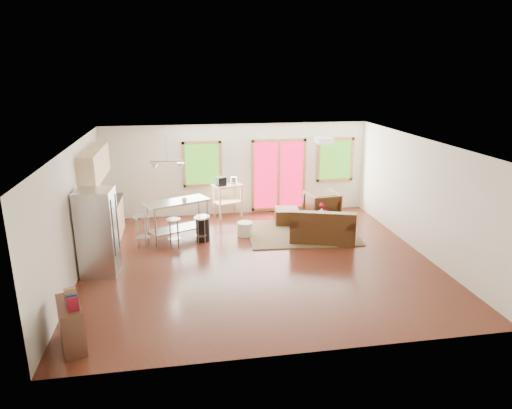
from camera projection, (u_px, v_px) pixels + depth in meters
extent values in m
cube|color=#3B180F|center=(258.00, 261.00, 10.11)|extent=(7.50, 7.00, 0.02)
cube|color=white|center=(258.00, 143.00, 9.36)|extent=(7.50, 7.00, 0.02)
cube|color=silver|center=(237.00, 169.00, 13.05)|extent=(7.50, 0.02, 2.60)
cube|color=silver|center=(74.00, 213.00, 9.14)|extent=(0.02, 7.00, 2.60)
cube|color=silver|center=(422.00, 196.00, 10.33)|extent=(0.02, 7.00, 2.60)
cube|color=silver|center=(301.00, 274.00, 6.42)|extent=(7.50, 0.02, 2.60)
cube|color=#295B13|center=(202.00, 164.00, 12.79)|extent=(0.94, 0.02, 1.14)
cube|color=#A76E41|center=(201.00, 142.00, 12.61)|extent=(1.10, 0.05, 0.08)
cube|color=#A76E41|center=(203.00, 185.00, 12.96)|extent=(1.10, 0.05, 0.08)
cube|color=#A76E41|center=(184.00, 165.00, 12.70)|extent=(0.08, 0.05, 1.30)
cube|color=#A76E41|center=(220.00, 164.00, 12.87)|extent=(0.08, 0.05, 1.30)
cube|color=#BD0C32|center=(279.00, 175.00, 13.25)|extent=(1.44, 0.02, 1.94)
cube|color=#A76E41|center=(279.00, 140.00, 12.96)|extent=(1.60, 0.05, 0.08)
cube|color=#A76E41|center=(278.00, 208.00, 13.54)|extent=(1.60, 0.05, 0.08)
cube|color=#A76E41|center=(253.00, 176.00, 13.13)|extent=(0.08, 0.05, 2.10)
cube|color=#A76E41|center=(304.00, 174.00, 13.37)|extent=(0.08, 0.05, 2.10)
cube|color=#A76E41|center=(279.00, 175.00, 13.25)|extent=(0.08, 0.05, 1.94)
cube|color=#295B13|center=(335.00, 160.00, 13.41)|extent=(0.94, 0.02, 1.14)
cube|color=#A76E41|center=(336.00, 139.00, 13.23)|extent=(1.10, 0.05, 0.08)
cube|color=#A76E41|center=(334.00, 180.00, 13.58)|extent=(1.10, 0.05, 0.08)
cube|color=#A76E41|center=(319.00, 160.00, 13.32)|extent=(0.08, 0.05, 1.30)
cube|color=#A76E41|center=(352.00, 159.00, 13.49)|extent=(0.08, 0.05, 1.30)
cube|color=#405A38|center=(301.00, 233.00, 11.75)|extent=(2.86, 2.27, 0.03)
cube|color=#311D0C|center=(322.00, 232.00, 11.22)|extent=(1.74, 1.31, 0.43)
cube|color=#311D0C|center=(323.00, 220.00, 10.79)|extent=(1.54, 0.67, 0.39)
cube|color=#311D0C|center=(295.00, 219.00, 11.23)|extent=(0.47, 0.90, 0.17)
cube|color=#311D0C|center=(351.00, 222.00, 11.05)|extent=(0.47, 0.90, 0.17)
cube|color=#311D0C|center=(309.00, 220.00, 11.24)|extent=(0.78, 0.74, 0.12)
cube|color=#311D0C|center=(337.00, 221.00, 11.15)|extent=(0.78, 0.74, 0.12)
cube|color=#3B2216|center=(315.00, 218.00, 11.85)|extent=(0.99, 0.70, 0.04)
cube|color=#3B2216|center=(301.00, 227.00, 11.72)|extent=(0.06, 0.06, 0.33)
cube|color=#3B2216|center=(331.00, 227.00, 11.71)|extent=(0.06, 0.06, 0.33)
cube|color=#3B2216|center=(300.00, 222.00, 12.10)|extent=(0.06, 0.06, 0.33)
cube|color=#3B2216|center=(329.00, 222.00, 12.09)|extent=(0.06, 0.06, 0.33)
imported|color=#311D0C|center=(322.00, 204.00, 12.78)|extent=(0.92, 0.88, 0.85)
cube|color=#311D0C|center=(287.00, 216.00, 12.45)|extent=(0.70, 0.70, 0.42)
cylinder|color=silver|center=(245.00, 229.00, 11.56)|extent=(0.51, 0.51, 0.35)
imported|color=silver|center=(321.00, 212.00, 11.81)|extent=(0.22, 0.22, 0.20)
sphere|color=#AC0025|center=(323.00, 206.00, 11.79)|extent=(0.08, 0.08, 0.08)
sphere|color=#AC0025|center=(321.00, 206.00, 11.74)|extent=(0.08, 0.08, 0.08)
sphere|color=#AC0025|center=(321.00, 204.00, 11.80)|extent=(0.08, 0.08, 0.08)
imported|color=maroon|center=(320.00, 207.00, 12.07)|extent=(0.22, 0.06, 0.30)
cube|color=tan|center=(106.00, 225.00, 11.03)|extent=(0.60, 2.20, 0.90)
cube|color=black|center=(104.00, 206.00, 10.90)|extent=(0.64, 2.24, 0.04)
cube|color=tan|center=(95.00, 164.00, 10.58)|extent=(0.36, 2.20, 0.70)
cylinder|color=#B7BABC|center=(101.00, 208.00, 10.40)|extent=(0.12, 0.12, 0.18)
cube|color=black|center=(106.00, 197.00, 11.24)|extent=(0.22, 0.18, 0.20)
cube|color=#B7BABC|center=(98.00, 232.00, 9.24)|extent=(0.76, 0.74, 1.78)
cube|color=gray|center=(115.00, 232.00, 9.27)|extent=(0.06, 0.65, 1.74)
cylinder|color=gray|center=(113.00, 228.00, 9.02)|extent=(0.03, 0.03, 1.19)
cylinder|color=gray|center=(118.00, 221.00, 9.44)|extent=(0.03, 0.03, 1.19)
cube|color=#B7BABC|center=(177.00, 202.00, 11.15)|extent=(1.65, 1.20, 0.04)
cube|color=gray|center=(179.00, 228.00, 11.35)|extent=(1.52, 1.08, 0.03)
cylinder|color=gray|center=(156.00, 228.00, 10.73)|extent=(0.05, 0.05, 0.93)
cylinder|color=gray|center=(208.00, 218.00, 11.48)|extent=(0.05, 0.05, 0.93)
cylinder|color=gray|center=(148.00, 223.00, 11.10)|extent=(0.05, 0.05, 0.93)
cylinder|color=gray|center=(199.00, 213.00, 11.85)|extent=(0.05, 0.05, 0.93)
imported|color=white|center=(184.00, 199.00, 11.12)|extent=(0.15, 0.14, 0.12)
cylinder|color=#B7BABC|center=(141.00, 216.00, 10.66)|extent=(0.42, 0.42, 0.04)
cylinder|color=gray|center=(147.00, 230.00, 10.87)|extent=(0.03, 0.03, 0.74)
cylinder|color=gray|center=(139.00, 231.00, 10.87)|extent=(0.03, 0.03, 0.74)
cylinder|color=gray|center=(137.00, 233.00, 10.67)|extent=(0.03, 0.03, 0.74)
cylinder|color=gray|center=(146.00, 233.00, 10.68)|extent=(0.03, 0.03, 0.74)
cylinder|color=gray|center=(143.00, 237.00, 10.81)|extent=(0.38, 0.38, 0.02)
cylinder|color=#B7BABC|center=(173.00, 220.00, 10.65)|extent=(0.36, 0.36, 0.04)
cylinder|color=gray|center=(178.00, 232.00, 10.85)|extent=(0.03, 0.03, 0.66)
cylinder|color=gray|center=(170.00, 233.00, 10.81)|extent=(0.03, 0.03, 0.66)
cylinder|color=gray|center=(171.00, 236.00, 10.64)|extent=(0.03, 0.03, 0.66)
cylinder|color=gray|center=(178.00, 235.00, 10.69)|extent=(0.03, 0.03, 0.66)
cylinder|color=gray|center=(174.00, 239.00, 10.78)|extent=(0.33, 0.33, 0.01)
cylinder|color=#B7BABC|center=(200.00, 218.00, 10.92)|extent=(0.37, 0.37, 0.04)
cylinder|color=gray|center=(203.00, 230.00, 11.12)|extent=(0.03, 0.03, 0.61)
cylinder|color=gray|center=(196.00, 230.00, 11.06)|extent=(0.03, 0.03, 0.61)
cylinder|color=gray|center=(198.00, 233.00, 10.91)|extent=(0.03, 0.03, 0.61)
cylinder|color=gray|center=(205.00, 232.00, 10.97)|extent=(0.03, 0.03, 0.61)
cylinder|color=gray|center=(201.00, 235.00, 11.04)|extent=(0.34, 0.34, 0.01)
cylinder|color=black|center=(203.00, 229.00, 11.17)|extent=(0.44, 0.44, 0.59)
cylinder|color=#B7BABC|center=(202.00, 217.00, 11.08)|extent=(0.45, 0.45, 0.05)
cube|color=tan|center=(227.00, 185.00, 12.80)|extent=(0.90, 0.74, 0.04)
cube|color=tan|center=(228.00, 202.00, 12.94)|extent=(0.85, 0.70, 0.03)
cube|color=tan|center=(220.00, 204.00, 12.61)|extent=(0.06, 0.06, 0.93)
cube|color=tan|center=(241.00, 201.00, 12.93)|extent=(0.06, 0.06, 0.93)
cube|color=tan|center=(214.00, 201.00, 12.94)|extent=(0.06, 0.06, 0.93)
cube|color=tan|center=(235.00, 198.00, 13.26)|extent=(0.06, 0.06, 0.93)
cube|color=black|center=(221.00, 181.00, 12.66)|extent=(0.31, 0.29, 0.24)
cylinder|color=#B7BABC|center=(234.00, 180.00, 12.86)|extent=(0.23, 0.23, 0.20)
cube|color=#3B2216|center=(71.00, 325.00, 6.89)|extent=(0.55, 0.87, 0.72)
cube|color=maroon|center=(73.00, 304.00, 6.55)|extent=(0.17, 0.09, 0.22)
cube|color=navy|center=(72.00, 301.00, 6.67)|extent=(0.17, 0.09, 0.20)
cube|color=#A07546|center=(71.00, 296.00, 6.78)|extent=(0.17, 0.09, 0.23)
cube|color=maroon|center=(70.00, 294.00, 6.90)|extent=(0.17, 0.09, 0.18)
cube|color=white|center=(324.00, 140.00, 10.20)|extent=(0.35, 0.35, 0.12)
cylinder|color=gray|center=(167.00, 148.00, 10.56)|extent=(0.02, 0.02, 0.60)
cube|color=gray|center=(167.00, 161.00, 10.65)|extent=(0.80, 0.04, 0.03)
cone|color=#B7BABC|center=(155.00, 167.00, 10.63)|extent=(0.18, 0.18, 0.14)
cone|color=#B7BABC|center=(181.00, 166.00, 10.73)|extent=(0.18, 0.18, 0.14)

